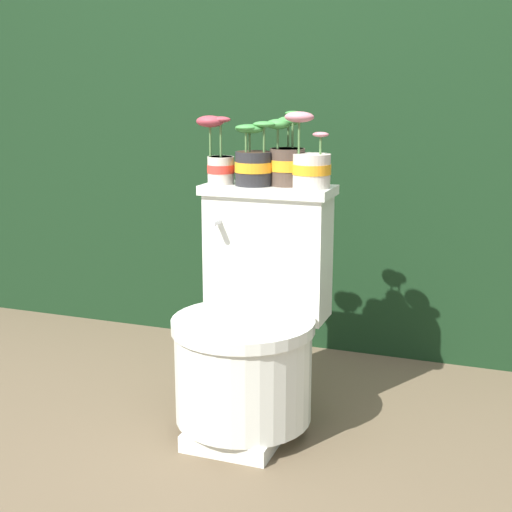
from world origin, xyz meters
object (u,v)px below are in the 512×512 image
(potted_plant_midleft, at_px, (254,162))
(potted_plant_middle, at_px, (287,160))
(potted_plant_midright, at_px, (311,164))
(toilet, at_px, (251,333))
(potted_plant_left, at_px, (219,158))

(potted_plant_midleft, distance_m, potted_plant_middle, 0.11)
(potted_plant_middle, distance_m, potted_plant_midright, 0.09)
(toilet, relative_size, potted_plant_middle, 3.22)
(toilet, bearing_deg, potted_plant_midleft, 107.09)
(toilet, height_order, potted_plant_midleft, potted_plant_midleft)
(toilet, xyz_separation_m, potted_plant_midright, (0.14, 0.15, 0.52))
(potted_plant_left, bearing_deg, toilet, -39.93)
(toilet, distance_m, potted_plant_midleft, 0.54)
(potted_plant_midleft, height_order, potted_plant_middle, potted_plant_middle)
(potted_plant_left, height_order, potted_plant_middle, potted_plant_middle)
(potted_plant_left, distance_m, potted_plant_midright, 0.30)
(potted_plant_midright, bearing_deg, potted_plant_middle, 163.55)
(toilet, bearing_deg, potted_plant_midright, 46.94)
(potted_plant_middle, xyz_separation_m, potted_plant_midright, (0.09, -0.03, -0.01))
(potted_plant_middle, relative_size, potted_plant_midright, 1.00)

